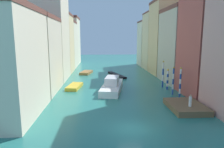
# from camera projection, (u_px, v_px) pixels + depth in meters

# --- Properties ---
(ground_plane) EXTENTS (154.00, 154.00, 0.00)m
(ground_plane) POSITION_uv_depth(u_px,v_px,m) (114.00, 81.00, 45.46)
(ground_plane) COLOR #28756B
(building_left_0) EXTENTS (7.85, 11.92, 13.17)m
(building_left_0) POSITION_uv_depth(u_px,v_px,m) (3.00, 62.00, 23.88)
(building_left_0) COLOR beige
(building_left_0) RESTS_ON ground
(building_left_1) EXTENTS (7.85, 11.02, 13.14)m
(building_left_1) POSITION_uv_depth(u_px,v_px,m) (34.00, 54.00, 35.52)
(building_left_1) COLOR beige
(building_left_1) RESTS_ON ground
(building_left_2) EXTENTS (7.85, 11.07, 22.37)m
(building_left_2) POSITION_uv_depth(u_px,v_px,m) (48.00, 30.00, 45.69)
(building_left_2) COLOR beige
(building_left_2) RESTS_ON ground
(building_left_3) EXTENTS (7.85, 9.42, 15.95)m
(building_left_3) POSITION_uv_depth(u_px,v_px,m) (58.00, 43.00, 56.24)
(building_left_3) COLOR beige
(building_left_3) RESTS_ON ground
(building_left_4) EXTENTS (7.85, 8.84, 14.75)m
(building_left_4) POSITION_uv_depth(u_px,v_px,m) (64.00, 45.00, 65.31)
(building_left_4) COLOR beige
(building_left_4) RESTS_ON ground
(building_left_5) EXTENTS (7.85, 11.89, 17.08)m
(building_left_5) POSITION_uv_depth(u_px,v_px,m) (68.00, 41.00, 75.20)
(building_left_5) COLOR beige
(building_left_5) RESTS_ON ground
(building_right_1) EXTENTS (7.85, 9.06, 21.88)m
(building_right_1) POSITION_uv_depth(u_px,v_px,m) (211.00, 28.00, 32.35)
(building_right_1) COLOR #B25147
(building_right_1) RESTS_ON ground
(building_right_2) EXTENTS (7.85, 11.42, 15.69)m
(building_right_2) POSITION_uv_depth(u_px,v_px,m) (183.00, 46.00, 43.12)
(building_right_2) COLOR #BCB299
(building_right_2) RESTS_ON ground
(building_right_3) EXTENTS (7.85, 9.60, 18.95)m
(building_right_3) POSITION_uv_depth(u_px,v_px,m) (167.00, 38.00, 53.49)
(building_right_3) COLOR #DBB77A
(building_right_3) RESTS_ON ground
(building_right_4) EXTENTS (7.85, 8.51, 17.07)m
(building_right_4) POSITION_uv_depth(u_px,v_px,m) (157.00, 41.00, 62.58)
(building_right_4) COLOR beige
(building_right_4) RESTS_ON ground
(building_right_5) EXTENTS (7.85, 8.35, 15.27)m
(building_right_5) POSITION_uv_depth(u_px,v_px,m) (150.00, 43.00, 71.43)
(building_right_5) COLOR beige
(building_right_5) RESTS_ON ground
(waterfront_dock) EXTENTS (4.35, 6.02, 0.76)m
(waterfront_dock) POSITION_uv_depth(u_px,v_px,m) (186.00, 107.00, 27.20)
(waterfront_dock) COLOR brown
(waterfront_dock) RESTS_ON ground
(person_on_dock) EXTENTS (0.36, 0.36, 1.56)m
(person_on_dock) POSITION_uv_depth(u_px,v_px,m) (190.00, 101.00, 25.95)
(person_on_dock) COLOR white
(person_on_dock) RESTS_ON waterfront_dock
(mooring_pole_0) EXTENTS (0.31, 0.31, 4.95)m
(mooring_pole_0) POSITION_uv_depth(u_px,v_px,m) (180.00, 83.00, 31.83)
(mooring_pole_0) COLOR #1E479E
(mooring_pole_0) RESTS_ON ground
(mooring_pole_1) EXTENTS (0.29, 0.29, 4.70)m
(mooring_pole_1) POSITION_uv_depth(u_px,v_px,m) (173.00, 81.00, 34.11)
(mooring_pole_1) COLOR #1E479E
(mooring_pole_1) RESTS_ON ground
(mooring_pole_2) EXTENTS (0.38, 0.38, 3.85)m
(mooring_pole_2) POSITION_uv_depth(u_px,v_px,m) (168.00, 79.00, 37.53)
(mooring_pole_2) COLOR #1E479E
(mooring_pole_2) RESTS_ON ground
(mooring_pole_3) EXTENTS (0.34, 0.34, 5.16)m
(mooring_pole_3) POSITION_uv_depth(u_px,v_px,m) (163.00, 74.00, 39.31)
(mooring_pole_3) COLOR #1E479E
(mooring_pole_3) RESTS_ON ground
(vaporetto_white) EXTENTS (5.07, 11.31, 2.50)m
(vaporetto_white) POSITION_uv_depth(u_px,v_px,m) (112.00, 86.00, 37.17)
(vaporetto_white) COLOR white
(vaporetto_white) RESTS_ON ground
(gondola_black) EXTENTS (4.05, 9.25, 0.46)m
(gondola_black) POSITION_uv_depth(u_px,v_px,m) (117.00, 75.00, 51.80)
(gondola_black) COLOR black
(gondola_black) RESTS_ON ground
(motorboat_0) EXTENTS (2.90, 5.69, 0.60)m
(motorboat_0) POSITION_uv_depth(u_px,v_px,m) (75.00, 87.00, 38.92)
(motorboat_0) COLOR gold
(motorboat_0) RESTS_ON ground
(motorboat_1) EXTENTS (3.46, 5.67, 0.63)m
(motorboat_1) POSITION_uv_depth(u_px,v_px,m) (86.00, 72.00, 54.97)
(motorboat_1) COLOR olive
(motorboat_1) RESTS_ON ground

